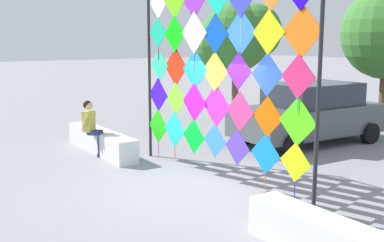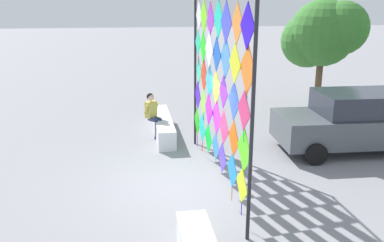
# 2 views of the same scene
# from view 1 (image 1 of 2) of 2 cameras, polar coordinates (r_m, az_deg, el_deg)

# --- Properties ---
(ground) EXTENTS (120.00, 120.00, 0.00)m
(ground) POSITION_cam_1_polar(r_m,az_deg,el_deg) (9.58, -0.06, -8.22)
(ground) COLOR gray
(plaza_ledge_left) EXTENTS (3.31, 0.53, 0.59)m
(plaza_ledge_left) POSITION_cam_1_polar(r_m,az_deg,el_deg) (12.77, -10.89, -2.45)
(plaza_ledge_left) COLOR silver
(plaza_ledge_left) RESTS_ON ground
(kite_display_rack) EXTENTS (5.39, 0.20, 4.36)m
(kite_display_rack) POSITION_cam_1_polar(r_m,az_deg,el_deg) (9.76, 2.75, 7.09)
(kite_display_rack) COLOR #232328
(kite_display_rack) RESTS_ON ground
(seated_vendor) EXTENTS (0.69, 0.67, 1.43)m
(seated_vendor) POSITION_cam_1_polar(r_m,az_deg,el_deg) (12.34, -11.95, -0.34)
(seated_vendor) COLOR navy
(seated_vendor) RESTS_ON ground
(parked_car) EXTENTS (2.30, 4.55, 1.74)m
(parked_car) POSITION_cam_1_polar(r_m,az_deg,el_deg) (13.99, 13.93, 0.95)
(parked_car) COLOR #4C5156
(parked_car) RESTS_ON ground
(tree_palm_like) EXTENTS (2.84, 2.98, 4.32)m
(tree_palm_like) POSITION_cam_1_polar(r_m,az_deg,el_deg) (17.79, 5.34, 9.84)
(tree_palm_like) COLOR brown
(tree_palm_like) RESTS_ON ground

